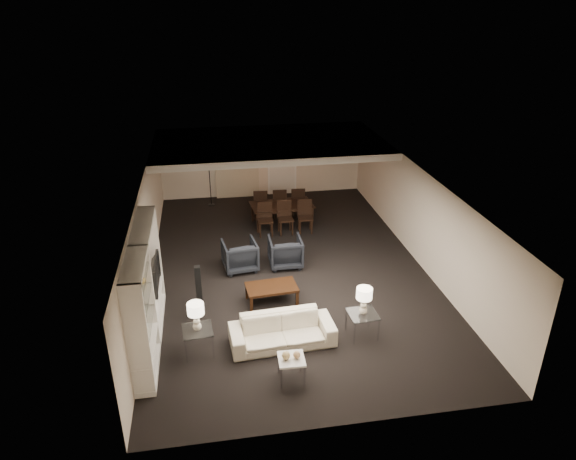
{
  "coord_description": "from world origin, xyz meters",
  "views": [
    {
      "loc": [
        -1.95,
        -11.69,
        6.62
      ],
      "look_at": [
        0.0,
        0.0,
        1.1
      ],
      "focal_mm": 32.0,
      "sensor_mm": 36.0,
      "label": 1
    }
  ],
  "objects_px": {
    "chair_fr": "(297,201)",
    "floor_lamp": "(210,183)",
    "coffee_table": "(272,294)",
    "television": "(151,274)",
    "vase_amber": "(142,280)",
    "side_table_left": "(198,341)",
    "pendant_light": "(279,158)",
    "chair_nl": "(266,220)",
    "armchair_right": "(285,252)",
    "floor_speaker": "(199,290)",
    "dining_table": "(282,215)",
    "side_table_right": "(362,324)",
    "table_lamp_right": "(364,301)",
    "table_lamp_left": "(196,317)",
    "armchair_left": "(240,255)",
    "chair_fl": "(260,203)",
    "chair_nr": "(305,217)",
    "marble_table": "(291,369)",
    "sofa": "(282,331)",
    "chair_nm": "(286,218)",
    "vase_blue": "(141,324)",
    "chair_fm": "(279,202)"
  },
  "relations": [
    {
      "from": "chair_nl",
      "to": "chair_nm",
      "type": "relative_size",
      "value": 1.0
    },
    {
      "from": "table_lamp_right",
      "to": "television",
      "type": "bearing_deg",
      "value": 161.24
    },
    {
      "from": "armchair_right",
      "to": "chair_fl",
      "type": "height_order",
      "value": "chair_fl"
    },
    {
      "from": "side_table_left",
      "to": "chair_fl",
      "type": "distance_m",
      "value": 6.86
    },
    {
      "from": "vase_amber",
      "to": "chair_nl",
      "type": "height_order",
      "value": "vase_amber"
    },
    {
      "from": "side_table_left",
      "to": "floor_lamp",
      "type": "relative_size",
      "value": 0.37
    },
    {
      "from": "dining_table",
      "to": "chair_fr",
      "type": "xyz_separation_m",
      "value": [
        0.6,
        0.65,
        0.16
      ]
    },
    {
      "from": "chair_nr",
      "to": "chair_fl",
      "type": "xyz_separation_m",
      "value": [
        -1.2,
        1.3,
        0.0
      ]
    },
    {
      "from": "table_lamp_right",
      "to": "chair_nm",
      "type": "distance_m",
      "value": 5.32
    },
    {
      "from": "pendant_light",
      "to": "chair_fm",
      "type": "height_order",
      "value": "pendant_light"
    },
    {
      "from": "chair_nr",
      "to": "marble_table",
      "type": "bearing_deg",
      "value": -99.05
    },
    {
      "from": "coffee_table",
      "to": "chair_nl",
      "type": "bearing_deg",
      "value": 84.96
    },
    {
      "from": "chair_fr",
      "to": "chair_nl",
      "type": "bearing_deg",
      "value": 51.6
    },
    {
      "from": "table_lamp_right",
      "to": "chair_nm",
      "type": "relative_size",
      "value": 0.61
    },
    {
      "from": "table_lamp_left",
      "to": "vase_amber",
      "type": "distance_m",
      "value": 1.27
    },
    {
      "from": "chair_fr",
      "to": "table_lamp_left",
      "type": "bearing_deg",
      "value": 68.13
    },
    {
      "from": "vase_blue",
      "to": "floor_lamp",
      "type": "bearing_deg",
      "value": 80.23
    },
    {
      "from": "armchair_right",
      "to": "floor_speaker",
      "type": "bearing_deg",
      "value": 40.69
    },
    {
      "from": "pendant_light",
      "to": "chair_fl",
      "type": "height_order",
      "value": "pendant_light"
    },
    {
      "from": "pendant_light",
      "to": "chair_fl",
      "type": "bearing_deg",
      "value": -172.09
    },
    {
      "from": "marble_table",
      "to": "chair_nr",
      "type": "bearing_deg",
      "value": 76.53
    },
    {
      "from": "table_lamp_right",
      "to": "vase_amber",
      "type": "xyz_separation_m",
      "value": [
        -4.37,
        0.21,
        0.79
      ]
    },
    {
      "from": "table_lamp_right",
      "to": "chair_nl",
      "type": "distance_m",
      "value": 5.44
    },
    {
      "from": "marble_table",
      "to": "vase_amber",
      "type": "xyz_separation_m",
      "value": [
        -2.67,
        1.31,
        1.4
      ]
    },
    {
      "from": "pendant_light",
      "to": "side_table_left",
      "type": "bearing_deg",
      "value": -111.71
    },
    {
      "from": "marble_table",
      "to": "floor_lamp",
      "type": "xyz_separation_m",
      "value": [
        -1.21,
        9.02,
        0.55
      ]
    },
    {
      "from": "chair_fr",
      "to": "vase_amber",
      "type": "bearing_deg",
      "value": 60.89
    },
    {
      "from": "floor_lamp",
      "to": "table_lamp_left",
      "type": "bearing_deg",
      "value": -93.51
    },
    {
      "from": "chair_nl",
      "to": "table_lamp_right",
      "type": "bearing_deg",
      "value": -73.25
    },
    {
      "from": "coffee_table",
      "to": "armchair_left",
      "type": "relative_size",
      "value": 1.34
    },
    {
      "from": "armchair_left",
      "to": "television",
      "type": "height_order",
      "value": "television"
    },
    {
      "from": "television",
      "to": "side_table_right",
      "type": "bearing_deg",
      "value": -108.76
    },
    {
      "from": "television",
      "to": "vase_amber",
      "type": "distance_m",
      "value": 1.39
    },
    {
      "from": "coffee_table",
      "to": "chair_fr",
      "type": "distance_m",
      "value": 5.19
    },
    {
      "from": "sofa",
      "to": "side_table_right",
      "type": "height_order",
      "value": "sofa"
    },
    {
      "from": "pendant_light",
      "to": "armchair_right",
      "type": "distance_m",
      "value": 3.69
    },
    {
      "from": "pendant_light",
      "to": "chair_fl",
      "type": "xyz_separation_m",
      "value": [
        -0.62,
        -0.09,
        -1.43
      ]
    },
    {
      "from": "dining_table",
      "to": "coffee_table",
      "type": "bearing_deg",
      "value": -107.11
    },
    {
      "from": "armchair_right",
      "to": "side_table_left",
      "type": "distance_m",
      "value": 4.02
    },
    {
      "from": "pendant_light",
      "to": "vase_amber",
      "type": "xyz_separation_m",
      "value": [
        -3.61,
        -6.43,
        -0.28
      ]
    },
    {
      "from": "side_table_right",
      "to": "chair_nl",
      "type": "distance_m",
      "value": 5.44
    },
    {
      "from": "side_table_right",
      "to": "table_lamp_right",
      "type": "xyz_separation_m",
      "value": [
        0.0,
        0.0,
        0.58
      ]
    },
    {
      "from": "table_lamp_left",
      "to": "dining_table",
      "type": "height_order",
      "value": "table_lamp_left"
    },
    {
      "from": "armchair_right",
      "to": "dining_table",
      "type": "height_order",
      "value": "armchair_right"
    },
    {
      "from": "chair_fr",
      "to": "floor_lamp",
      "type": "xyz_separation_m",
      "value": [
        -2.74,
        1.37,
        0.3
      ]
    },
    {
      "from": "table_lamp_left",
      "to": "chair_nl",
      "type": "bearing_deg",
      "value": 68.95
    },
    {
      "from": "chair_nr",
      "to": "floor_lamp",
      "type": "height_order",
      "value": "floor_lamp"
    },
    {
      "from": "dining_table",
      "to": "chair_nl",
      "type": "distance_m",
      "value": 0.9
    },
    {
      "from": "marble_table",
      "to": "sofa",
      "type": "bearing_deg",
      "value": 90.0
    },
    {
      "from": "vase_blue",
      "to": "marble_table",
      "type": "bearing_deg",
      "value": -12.51
    }
  ]
}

